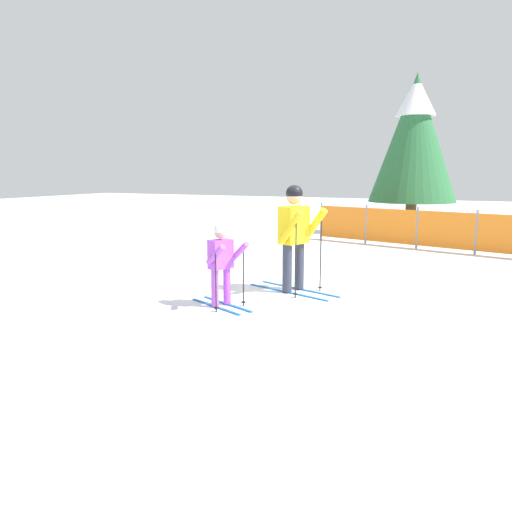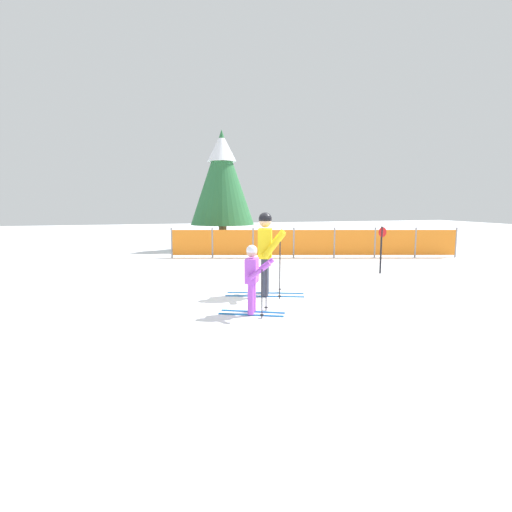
# 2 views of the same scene
# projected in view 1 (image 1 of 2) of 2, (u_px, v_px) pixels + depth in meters

# --- Properties ---
(ground_plane) EXTENTS (60.00, 60.00, 0.00)m
(ground_plane) POSITION_uv_depth(u_px,v_px,m) (302.00, 292.00, 8.38)
(ground_plane) COLOR white
(skier_adult) EXTENTS (1.70, 0.95, 1.78)m
(skier_adult) POSITION_uv_depth(u_px,v_px,m) (295.00, 229.00, 8.22)
(skier_adult) COLOR #1966B2
(skier_adult) RESTS_ON ground_plane
(skier_child) EXTENTS (1.17, 0.77, 1.24)m
(skier_child) POSITION_uv_depth(u_px,v_px,m) (221.00, 258.00, 7.34)
(skier_child) COLOR #1966B2
(skier_child) RESTS_ON ground_plane
(safety_fence) EXTENTS (9.97, 2.83, 1.09)m
(safety_fence) POSITION_uv_depth(u_px,v_px,m) (509.00, 235.00, 11.59)
(safety_fence) COLOR gray
(safety_fence) RESTS_ON ground_plane
(conifer_far) EXTENTS (2.68, 2.68, 4.97)m
(conifer_far) POSITION_uv_depth(u_px,v_px,m) (415.00, 136.00, 15.41)
(conifer_far) COLOR #4C3823
(conifer_far) RESTS_ON ground_plane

